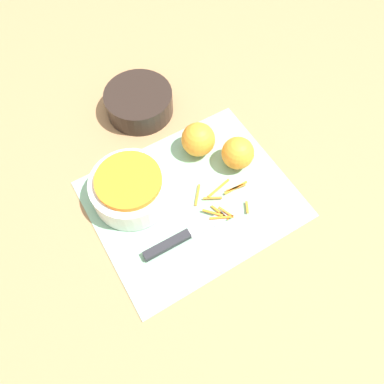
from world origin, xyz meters
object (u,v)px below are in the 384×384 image
(orange_right, at_px, (238,153))
(bowl_dark, at_px, (139,102))
(bowl_speckled, at_px, (130,188))
(knife, at_px, (176,240))
(orange_left, at_px, (198,139))

(orange_right, bearing_deg, bowl_dark, 114.47)
(bowl_dark, bearing_deg, bowl_speckled, -120.97)
(bowl_dark, distance_m, orange_right, 0.30)
(bowl_dark, distance_m, knife, 0.40)
(bowl_speckled, xyz_separation_m, knife, (0.03, -0.15, -0.03))
(knife, distance_m, orange_left, 0.26)
(bowl_speckled, bearing_deg, bowl_dark, 59.03)
(orange_left, height_order, orange_right, orange_left)
(orange_left, distance_m, orange_right, 0.10)
(orange_left, bearing_deg, bowl_dark, 108.34)
(bowl_dark, xyz_separation_m, orange_right, (0.13, -0.28, 0.01))
(orange_left, bearing_deg, knife, -132.19)
(bowl_speckled, height_order, orange_left, orange_left)
(bowl_dark, height_order, orange_right, orange_right)
(bowl_dark, bearing_deg, orange_right, -65.53)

